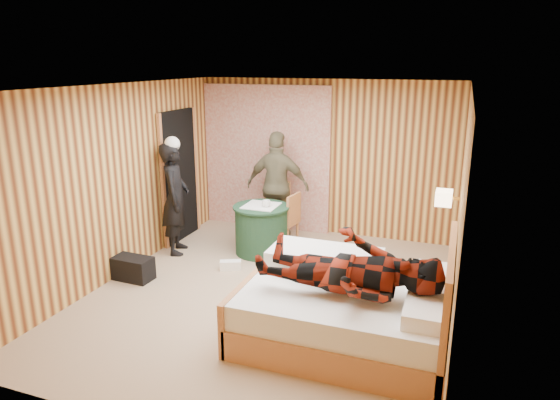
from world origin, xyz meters
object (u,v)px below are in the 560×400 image
(wall_lamp, at_px, (444,198))
(round_table, at_px, (261,229))
(chair_far, at_px, (276,206))
(bed, at_px, (349,308))
(man_on_bed, at_px, (350,256))
(chair_near, at_px, (288,217))
(woman_standing, at_px, (175,198))
(man_at_table, at_px, (278,186))
(duffel_bag, at_px, (132,268))
(nightstand, at_px, (431,292))

(wall_lamp, bearing_deg, round_table, 162.60)
(wall_lamp, height_order, chair_far, wall_lamp)
(bed, distance_m, man_on_bed, 0.71)
(wall_lamp, xyz_separation_m, chair_near, (-2.23, 1.08, -0.80))
(bed, bearing_deg, woman_standing, 153.30)
(chair_far, height_order, man_on_bed, man_on_bed)
(round_table, distance_m, chair_far, 0.68)
(wall_lamp, bearing_deg, chair_far, 150.30)
(wall_lamp, height_order, man_at_table, man_at_table)
(chair_near, distance_m, duffel_bag, 2.36)
(bed, height_order, duffel_bag, bed)
(chair_near, bearing_deg, man_on_bed, 40.17)
(nightstand, relative_size, chair_near, 0.61)
(chair_far, xyz_separation_m, man_on_bed, (1.78, -2.76, 0.45))
(wall_lamp, distance_m, chair_far, 3.03)
(nightstand, relative_size, duffel_bag, 0.99)
(chair_far, distance_m, duffel_bag, 2.47)
(bed, xyz_separation_m, duffel_bag, (-2.97, 0.42, -0.17))
(nightstand, xyz_separation_m, woman_standing, (-3.69, 0.68, 0.57))
(nightstand, relative_size, chair_far, 0.57)
(bed, xyz_separation_m, chair_far, (-1.75, 2.53, 0.21))
(woman_standing, xyz_separation_m, man_on_bed, (2.96, -1.70, 0.16))
(chair_near, relative_size, woman_standing, 0.52)
(nightstand, xyz_separation_m, man_on_bed, (-0.73, -1.02, 0.73))
(bed, relative_size, round_table, 2.51)
(round_table, relative_size, woman_standing, 0.50)
(man_on_bed, bearing_deg, wall_lamp, 59.33)
(wall_lamp, xyz_separation_m, chair_far, (-2.55, 1.46, -0.76))
(man_at_table, bearing_deg, woman_standing, 39.98)
(chair_far, bearing_deg, man_at_table, 61.18)
(bed, xyz_separation_m, nightstand, (0.76, 0.80, -0.06))
(chair_near, bearing_deg, chair_far, -129.95)
(wall_lamp, xyz_separation_m, round_table, (-2.54, 0.80, -0.93))
(man_on_bed, bearing_deg, man_at_table, 122.28)
(bed, bearing_deg, chair_far, 124.66)
(chair_near, bearing_deg, man_at_table, -133.58)
(nightstand, relative_size, man_at_table, 0.31)
(round_table, distance_m, man_on_bed, 2.81)
(bed, xyz_separation_m, chair_near, (-1.42, 2.16, 0.18))
(round_table, distance_m, duffel_bag, 1.92)
(chair_near, relative_size, man_at_table, 0.50)
(bed, relative_size, chair_near, 2.40)
(round_table, xyz_separation_m, chair_far, (-0.01, 0.66, 0.17))
(round_table, distance_m, chair_near, 0.45)
(man_on_bed, bearing_deg, round_table, 130.05)
(bed, relative_size, woman_standing, 1.25)
(wall_lamp, relative_size, nightstand, 0.49)
(wall_lamp, xyz_separation_m, man_at_table, (-2.54, 1.49, -0.44))
(nightstand, xyz_separation_m, round_table, (-2.49, 1.07, 0.11))
(nightstand, height_order, woman_standing, woman_standing)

